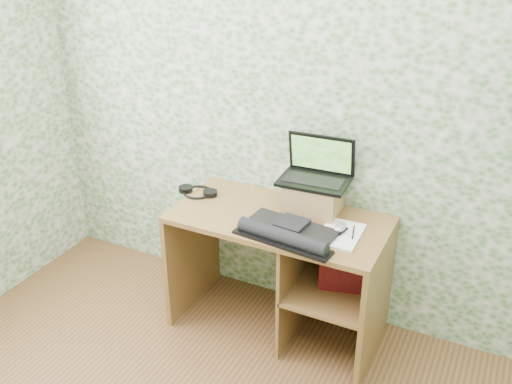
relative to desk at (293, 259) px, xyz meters
The scene contains 10 objects.
wall_back 0.87m from the desk, 105.57° to the left, with size 3.50×3.50×0.00m, color silver.
desk is the anchor object (origin of this frame).
riser 0.38m from the desk, 62.14° to the left, with size 0.30×0.25×0.18m, color olive.
laptop 0.53m from the desk, 68.62° to the left, with size 0.39×0.28×0.25m.
keyboard 0.36m from the desk, 77.53° to the right, with size 0.55×0.32×0.08m.
headphones 0.70m from the desk, behind, with size 0.25×0.19×0.03m.
notepad 0.40m from the desk, 12.92° to the right, with size 0.20×0.29×0.01m, color white.
mouse 0.41m from the desk, 10.22° to the right, with size 0.06×0.10×0.03m, color silver.
pen 0.45m from the desk, ahead, with size 0.01×0.01×0.14m, color black.
red_box 0.30m from the desk, ahead, with size 0.23×0.07×0.28m, color maroon.
Camera 1 is at (1.10, -1.10, 2.28)m, focal length 40.00 mm.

